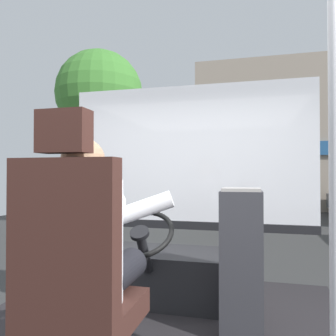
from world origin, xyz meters
TOP-DOWN VIEW (x-y plane):
  - ground at (0.00, 8.80)m, footprint 18.00×44.00m
  - driver_seat at (-0.12, -0.41)m, footprint 0.48×0.48m
  - bus_driver at (-0.12, -0.30)m, footprint 0.76×0.59m
  - steering_console at (-0.12, 0.90)m, footprint 1.10×0.97m
  - handrail_pole at (0.98, -0.18)m, footprint 0.04×0.04m
  - fare_box at (0.57, 0.43)m, footprint 0.27×0.22m
  - windshield_panel at (0.00, 1.62)m, footprint 2.50×0.08m
  - street_tree at (-3.81, 7.35)m, footprint 2.57×2.57m
  - parked_car_blue at (4.51, 21.19)m, footprint 1.91×4.30m

SIDE VIEW (x-z plane):
  - ground at x=0.00m, z-range -0.05..0.00m
  - parked_car_blue at x=4.51m, z-range 0.02..1.41m
  - steering_console at x=-0.12m, z-range 0.46..1.23m
  - fare_box at x=0.57m, z-range 0.63..1.58m
  - driver_seat at x=-0.12m, z-range 0.53..1.84m
  - bus_driver at x=-0.12m, z-range 0.97..1.73m
  - handrail_pole at x=0.98m, z-range 0.63..2.63m
  - windshield_panel at x=0.00m, z-range 0.94..2.42m
  - street_tree at x=-3.81m, z-range 1.34..6.68m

